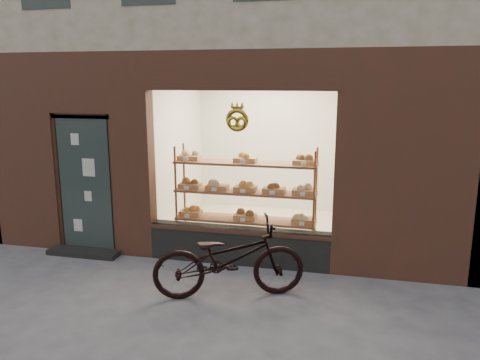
# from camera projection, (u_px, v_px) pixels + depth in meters

# --- Properties ---
(ground) EXTENTS (90.00, 90.00, 0.00)m
(ground) POSITION_uv_depth(u_px,v_px,m) (154.00, 331.00, 5.12)
(ground) COLOR #48474F
(display_shelf) EXTENTS (2.20, 0.45, 1.70)m
(display_shelf) POSITION_uv_depth(u_px,v_px,m) (245.00, 201.00, 7.26)
(display_shelf) COLOR brown
(display_shelf) RESTS_ON ground
(bicycle) EXTENTS (2.02, 1.28, 1.00)m
(bicycle) POSITION_uv_depth(u_px,v_px,m) (229.00, 259.00, 5.86)
(bicycle) COLOR black
(bicycle) RESTS_ON ground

